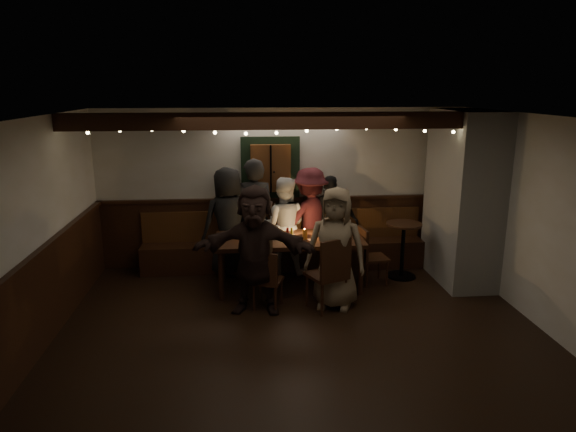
{
  "coord_description": "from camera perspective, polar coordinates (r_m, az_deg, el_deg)",
  "views": [
    {
      "loc": [
        -0.67,
        -5.78,
        2.94
      ],
      "look_at": [
        0.01,
        1.6,
        1.05
      ],
      "focal_mm": 32.0,
      "sensor_mm": 36.0,
      "label": 1
    }
  ],
  "objects": [
    {
      "name": "chair_near_right",
      "position": [
        6.82,
        4.76,
        -6.03
      ],
      "size": [
        0.61,
        0.61,
        1.02
      ],
      "color": "black",
      "rests_on": "ground"
    },
    {
      "name": "person_c",
      "position": [
        8.15,
        -0.52,
        -1.06
      ],
      "size": [
        0.86,
        0.72,
        1.56
      ],
      "primitive_type": "imported",
      "rotation": [
        0.0,
        0.0,
        2.95
      ],
      "color": "silver",
      "rests_on": "ground"
    },
    {
      "name": "chair_near_left",
      "position": [
        6.88,
        -2.47,
        -6.78
      ],
      "size": [
        0.48,
        0.48,
        0.83
      ],
      "color": "black",
      "rests_on": "ground"
    },
    {
      "name": "person_a",
      "position": [
        8.15,
        -6.63,
        -0.58
      ],
      "size": [
        0.98,
        0.82,
        1.72
      ],
      "primitive_type": "imported",
      "rotation": [
        0.0,
        0.0,
        3.51
      ],
      "color": "black",
      "rests_on": "ground"
    },
    {
      "name": "dining_table",
      "position": [
        7.55,
        0.12,
        -2.92
      ],
      "size": [
        2.16,
        0.92,
        0.93
      ],
      "color": "black",
      "rests_on": "ground"
    },
    {
      "name": "high_top",
      "position": [
        8.2,
        12.66,
        -2.96
      ],
      "size": [
        0.55,
        0.55,
        0.88
      ],
      "color": "black",
      "rests_on": "ground"
    },
    {
      "name": "room",
      "position": [
        7.64,
        8.05,
        0.02
      ],
      "size": [
        6.02,
        5.01,
        2.62
      ],
      "color": "black",
      "rests_on": "ground"
    },
    {
      "name": "person_b",
      "position": [
        8.15,
        -3.8,
        -0.04
      ],
      "size": [
        0.7,
        0.47,
        1.85
      ],
      "primitive_type": "imported",
      "rotation": [
        0.0,
        0.0,
        3.09
      ],
      "color": "black",
      "rests_on": "ground"
    },
    {
      "name": "person_g",
      "position": [
        6.89,
        5.3,
        -3.59
      ],
      "size": [
        0.94,
        0.77,
        1.66
      ],
      "primitive_type": "imported",
      "rotation": [
        0.0,
        0.0,
        -0.34
      ],
      "color": "#806C53",
      "rests_on": "ground"
    },
    {
      "name": "person_d",
      "position": [
        8.3,
        2.47,
        -0.37
      ],
      "size": [
        1.25,
        1.02,
        1.68
      ],
      "primitive_type": "imported",
      "rotation": [
        0.0,
        0.0,
        3.57
      ],
      "color": "#44171C",
      "rests_on": "ground"
    },
    {
      "name": "chair_end",
      "position": [
        7.85,
        8.94,
        -4.05
      ],
      "size": [
        0.44,
        0.44,
        0.88
      ],
      "color": "black",
      "rests_on": "ground"
    },
    {
      "name": "person_f",
      "position": [
        6.72,
        -3.67,
        -3.77
      ],
      "size": [
        1.65,
        0.76,
        1.71
      ],
      "primitive_type": "imported",
      "rotation": [
        0.0,
        0.0,
        -0.16
      ],
      "color": "black",
      "rests_on": "ground"
    },
    {
      "name": "person_e",
      "position": [
        8.31,
        4.74,
        -0.81
      ],
      "size": [
        0.98,
        0.61,
        1.56
      ],
      "primitive_type": "imported",
      "rotation": [
        0.0,
        0.0,
        2.87
      ],
      "color": "black",
      "rests_on": "ground"
    }
  ]
}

